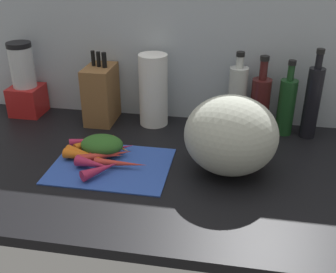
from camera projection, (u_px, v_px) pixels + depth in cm
name	position (u px, v px, depth cm)	size (l,w,h in cm)	color
ground_plane	(185.00, 170.00, 126.24)	(170.00, 80.00, 3.00)	black
wall_back	(201.00, 41.00, 145.98)	(170.00, 3.00, 60.00)	#ADB7C1
cutting_board	(111.00, 165.00, 125.32)	(36.25, 27.56, 0.80)	#2D51B7
carrot_0	(83.00, 153.00, 127.68)	(3.45, 3.45, 11.33)	orange
carrot_1	(113.00, 145.00, 133.27)	(3.05, 3.05, 14.28)	orange
carrot_2	(92.00, 141.00, 136.36)	(2.59, 2.59, 14.93)	#B2264C
carrot_3	(121.00, 163.00, 122.85)	(2.63, 2.63, 16.29)	red
carrot_4	(107.00, 155.00, 127.38)	(2.55, 2.55, 10.42)	red
carrot_5	(95.00, 141.00, 135.61)	(2.89, 2.89, 15.14)	orange
carrot_6	(114.00, 149.00, 130.65)	(2.79, 2.79, 13.98)	#B2264C
carrot_7	(101.00, 169.00, 119.12)	(3.33, 3.33, 12.41)	#B2264C
carrot_8	(84.00, 156.00, 126.45)	(3.29, 3.29, 13.07)	orange
carrot_9	(93.00, 164.00, 121.85)	(3.49, 3.49, 11.13)	#B2264C
carrot_10	(105.00, 155.00, 126.91)	(3.09, 3.09, 16.78)	red
carrot_greens_pile	(102.00, 145.00, 130.36)	(13.84, 10.64, 5.85)	#2D6023
winter_squash	(231.00, 135.00, 118.55)	(27.51, 25.11, 23.73)	#B2B7A8
knife_block	(101.00, 94.00, 151.51)	(10.07, 15.74, 26.84)	brown
blender_appliance	(25.00, 84.00, 156.96)	(11.98, 11.98, 28.58)	red
paper_towel_roll	(153.00, 90.00, 148.05)	(10.50, 10.50, 26.60)	white
bottle_0	(237.00, 97.00, 145.81)	(6.68, 6.68, 28.40)	silver
bottle_1	(260.00, 103.00, 144.50)	(6.94, 6.94, 27.55)	#471919
bottle_2	(286.00, 105.00, 141.81)	(6.06, 6.06, 26.89)	#19421E
bottle_3	(312.00, 101.00, 138.17)	(5.39, 5.39, 31.47)	black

